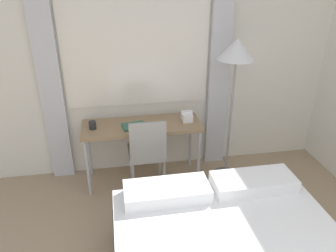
# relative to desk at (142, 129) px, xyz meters

# --- Properties ---
(wall_back_with_window) EXTENTS (4.71, 0.13, 2.70)m
(wall_back_with_window) POSITION_rel_desk_xyz_m (0.38, 0.32, 0.70)
(wall_back_with_window) COLOR silver
(wall_back_with_window) RESTS_ON ground_plane
(desk) EXTENTS (1.32, 0.48, 0.72)m
(desk) POSITION_rel_desk_xyz_m (0.00, 0.00, 0.00)
(desk) COLOR #937551
(desk) RESTS_ON ground_plane
(desk_chair) EXTENTS (0.40, 0.40, 0.91)m
(desk_chair) POSITION_rel_desk_xyz_m (0.03, -0.25, -0.13)
(desk_chair) COLOR gray
(desk_chair) RESTS_ON ground_plane
(standing_lamp) EXTENTS (0.39, 0.39, 1.66)m
(standing_lamp) POSITION_rel_desk_xyz_m (0.99, -0.14, 0.75)
(standing_lamp) COLOR #4C4C51
(standing_lamp) RESTS_ON ground_plane
(telephone) EXTENTS (0.13, 0.17, 0.11)m
(telephone) POSITION_rel_desk_xyz_m (0.52, 0.02, 0.11)
(telephone) COLOR white
(telephone) RESTS_ON desk
(book) EXTENTS (0.28, 0.21, 0.02)m
(book) POSITION_rel_desk_xyz_m (-0.09, -0.05, 0.08)
(book) COLOR #33664C
(book) RESTS_ON desk
(mug) EXTENTS (0.08, 0.08, 0.08)m
(mug) POSITION_rel_desk_xyz_m (-0.53, -0.02, 0.11)
(mug) COLOR #262628
(mug) RESTS_ON desk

